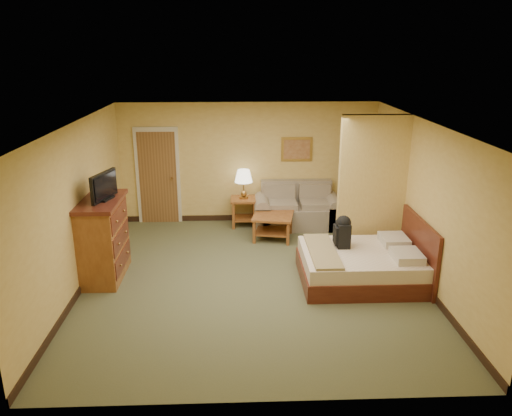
{
  "coord_description": "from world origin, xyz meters",
  "views": [
    {
      "loc": [
        -0.25,
        -7.53,
        3.72
      ],
      "look_at": [
        0.07,
        0.6,
        1.06
      ],
      "focal_mm": 35.0,
      "sensor_mm": 36.0,
      "label": 1
    }
  ],
  "objects_px": {
    "coffee_table": "(273,221)",
    "bed": "(364,264)",
    "dresser": "(103,239)",
    "loveseat": "(297,212)"
  },
  "relations": [
    {
      "from": "loveseat",
      "to": "dresser",
      "type": "relative_size",
      "value": 1.37
    },
    {
      "from": "coffee_table",
      "to": "dresser",
      "type": "distance_m",
      "value": 3.39
    },
    {
      "from": "loveseat",
      "to": "bed",
      "type": "height_order",
      "value": "bed"
    },
    {
      "from": "loveseat",
      "to": "dresser",
      "type": "height_order",
      "value": "dresser"
    },
    {
      "from": "dresser",
      "to": "bed",
      "type": "xyz_separation_m",
      "value": [
        4.3,
        -0.32,
        -0.4
      ]
    },
    {
      "from": "dresser",
      "to": "loveseat",
      "type": "bearing_deg",
      "value": 33.87
    },
    {
      "from": "loveseat",
      "to": "dresser",
      "type": "bearing_deg",
      "value": -146.13
    },
    {
      "from": "coffee_table",
      "to": "bed",
      "type": "height_order",
      "value": "bed"
    },
    {
      "from": "coffee_table",
      "to": "bed",
      "type": "bearing_deg",
      "value": -55.44
    },
    {
      "from": "dresser",
      "to": "bed",
      "type": "relative_size",
      "value": 0.7
    }
  ]
}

